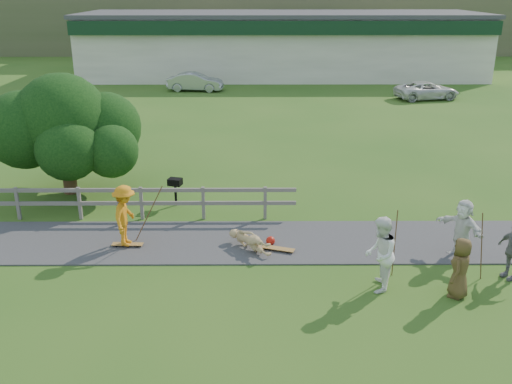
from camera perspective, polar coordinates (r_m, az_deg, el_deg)
ground at (r=15.73m, az=-6.21°, el=-7.32°), size 260.00×260.00×0.00m
path at (r=17.06m, az=-5.72°, el=-4.95°), size 34.00×3.00×0.04m
fence at (r=19.40m, az=-19.02°, el=-0.61°), size 15.05×0.10×1.10m
strip_mall at (r=49.11m, az=2.56°, el=14.60°), size 32.50×10.75×5.10m
skater_rider at (r=16.73m, az=-12.94°, el=-2.63°), size 0.77×1.22×1.79m
skater_fallen at (r=16.37m, az=-0.60°, el=-4.92°), size 1.48×1.32×0.58m
spectator_a at (r=14.39m, az=12.31°, el=-6.12°), size 0.96×1.10×1.93m
spectator_c at (r=14.70m, az=19.76°, el=-7.17°), size 0.81×0.90×1.54m
spectator_d at (r=16.79m, az=19.92°, el=-3.47°), size 1.24×1.60×1.69m
car_silver at (r=41.81m, az=-6.09°, el=10.89°), size 4.06×1.76×1.30m
car_white at (r=40.12m, az=16.72°, el=9.70°), size 4.56×2.83×1.18m
tree at (r=21.47m, az=-18.54°, el=4.88°), size 5.23×5.23×3.93m
bbq at (r=19.80m, az=-8.05°, el=0.01°), size 0.52×0.45×0.97m
longboard_rider at (r=17.07m, az=-12.72°, el=-5.25°), size 0.91×0.25×0.10m
longboard_fallen at (r=16.40m, az=2.21°, el=-5.81°), size 0.98×0.53×0.11m
helmet at (r=16.76m, az=1.46°, el=-4.90°), size 0.27×0.27×0.27m
pole_rider at (r=16.94m, az=-10.70°, el=-1.85°), size 0.03×0.03×1.97m
pole_spec_left at (r=15.16m, az=13.70°, el=-5.01°), size 0.03×0.03×1.85m
pole_spec_right at (r=15.66m, az=21.63°, el=-5.07°), size 0.03×0.03×1.86m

